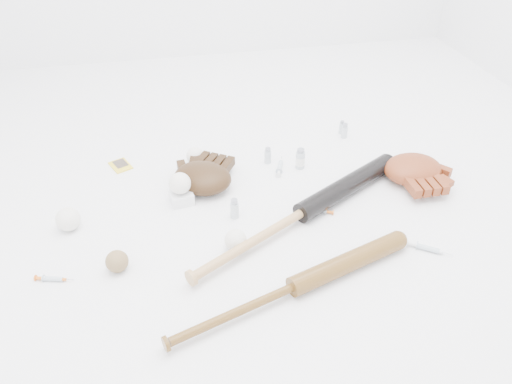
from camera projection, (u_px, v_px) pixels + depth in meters
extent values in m
plane|color=white|center=(262.00, 203.00, 1.82)|extent=(3.00, 3.00, 0.00)
cube|color=yellow|center=(121.00, 166.00, 2.02)|extent=(0.10, 0.12, 0.01)
cube|color=white|center=(182.00, 197.00, 1.81)|extent=(0.09, 0.09, 0.04)
sphere|color=white|center=(180.00, 183.00, 1.78)|extent=(0.08, 0.08, 0.08)
sphere|color=white|center=(68.00, 219.00, 1.68)|extent=(0.08, 0.08, 0.08)
sphere|color=white|center=(195.00, 156.00, 2.01)|extent=(0.07, 0.07, 0.07)
sphere|color=white|center=(236.00, 240.00, 1.60)|extent=(0.07, 0.07, 0.07)
sphere|color=brown|center=(117.00, 261.00, 1.53)|extent=(0.07, 0.07, 0.07)
cylinder|color=#B4BFC6|center=(342.00, 127.00, 2.22)|extent=(0.02, 0.02, 0.06)
cylinder|color=#B4BFC6|center=(345.00, 131.00, 2.19)|extent=(0.03, 0.03, 0.07)
cylinder|color=#B4BFC6|center=(268.00, 155.00, 2.02)|extent=(0.03, 0.03, 0.07)
cylinder|color=#B4BFC6|center=(300.00, 158.00, 1.99)|extent=(0.04, 0.04, 0.09)
cylinder|color=#B4BFC6|center=(234.00, 208.00, 1.73)|extent=(0.03, 0.03, 0.08)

